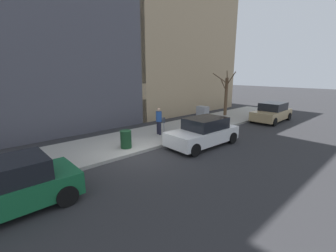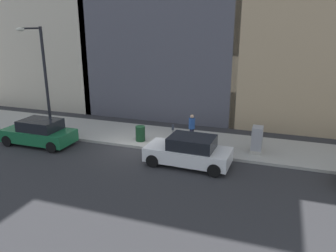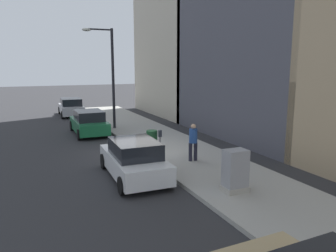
% 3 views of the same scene
% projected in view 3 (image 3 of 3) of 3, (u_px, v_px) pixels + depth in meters
% --- Properties ---
extents(ground_plane, '(120.00, 120.00, 0.00)m').
position_uv_depth(ground_plane, '(136.00, 153.00, 16.31)').
color(ground_plane, '#2B2B2D').
extents(sidewalk, '(4.00, 36.00, 0.15)m').
position_uv_depth(sidewalk, '(173.00, 148.00, 17.09)').
color(sidewalk, '#9E9B93').
rests_on(sidewalk, ground).
extents(parked_car_white, '(2.04, 4.25, 1.52)m').
position_uv_depth(parked_car_white, '(134.00, 160.00, 12.62)').
color(parked_car_white, white).
rests_on(parked_car_white, ground).
extents(parked_car_green, '(1.93, 4.20, 1.52)m').
position_uv_depth(parked_car_green, '(89.00, 123.00, 20.74)').
color(parked_car_green, '#196038').
rests_on(parked_car_green, ground).
extents(parked_car_silver, '(2.02, 4.25, 1.52)m').
position_uv_depth(parked_car_silver, '(71.00, 107.00, 28.38)').
color(parked_car_silver, '#B7B7BC').
rests_on(parked_car_silver, ground).
extents(parking_meter, '(0.14, 0.10, 1.35)m').
position_uv_depth(parking_meter, '(160.00, 142.00, 14.51)').
color(parking_meter, slate).
rests_on(parking_meter, sidewalk).
extents(utility_box, '(0.83, 0.61, 1.43)m').
position_uv_depth(utility_box, '(235.00, 171.00, 10.87)').
color(utility_box, '#A8A399').
rests_on(utility_box, sidewalk).
extents(streetlamp, '(1.97, 0.32, 6.50)m').
position_uv_depth(streetlamp, '(109.00, 70.00, 21.31)').
color(streetlamp, black).
rests_on(streetlamp, sidewalk).
extents(trash_bin, '(0.56, 0.56, 0.90)m').
position_uv_depth(trash_bin, '(152.00, 139.00, 16.71)').
color(trash_bin, '#14381E').
rests_on(trash_bin, sidewalk).
extents(pedestrian_near_meter, '(0.40, 0.36, 1.66)m').
position_uv_depth(pedestrian_near_meter, '(193.00, 140.00, 14.34)').
color(pedestrian_near_meter, '#1E1E2D').
rests_on(pedestrian_near_meter, sidewalk).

